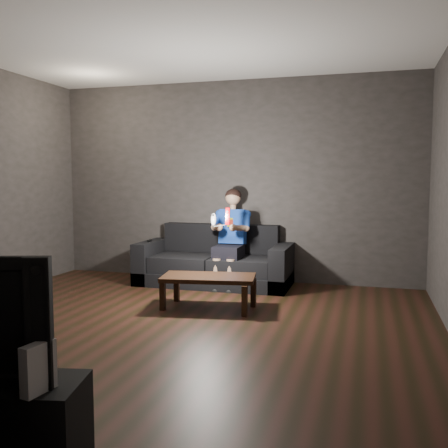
% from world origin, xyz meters
% --- Properties ---
extents(floor, '(5.00, 5.00, 0.00)m').
position_xyz_m(floor, '(0.00, 0.00, 0.00)').
color(floor, black).
rests_on(floor, ground).
extents(back_wall, '(5.00, 0.04, 2.70)m').
position_xyz_m(back_wall, '(0.00, 2.50, 1.35)').
color(back_wall, '#33302D').
rests_on(back_wall, ground).
extents(ceiling, '(5.00, 5.00, 0.02)m').
position_xyz_m(ceiling, '(0.00, 0.00, 2.70)').
color(ceiling, white).
rests_on(ceiling, back_wall).
extents(sofa, '(1.99, 0.86, 0.77)m').
position_xyz_m(sofa, '(-0.14, 2.11, 0.25)').
color(sofa, black).
rests_on(sofa, floor).
extents(child, '(0.50, 0.61, 1.23)m').
position_xyz_m(child, '(0.09, 2.07, 0.71)').
color(child, black).
rests_on(child, sofa).
extents(wii_remote_red, '(0.06, 0.08, 0.21)m').
position_xyz_m(wii_remote_red, '(0.18, 1.60, 0.94)').
color(wii_remote_red, '#ED0004').
rests_on(wii_remote_red, child).
extents(nunchuk_white, '(0.08, 0.11, 0.16)m').
position_xyz_m(nunchuk_white, '(0.00, 1.60, 0.90)').
color(nunchuk_white, silver).
rests_on(nunchuk_white, child).
extents(wii_remote_black, '(0.07, 0.14, 0.03)m').
position_xyz_m(wii_remote_black, '(-1.03, 2.04, 0.55)').
color(wii_remote_black, black).
rests_on(wii_remote_black, sofa).
extents(coffee_table, '(1.04, 0.63, 0.36)m').
position_xyz_m(coffee_table, '(0.17, 0.90, 0.31)').
color(coffee_table, black).
rests_on(coffee_table, floor).
extents(wii_console, '(0.08, 0.18, 0.22)m').
position_xyz_m(wii_console, '(0.41, -2.27, 0.56)').
color(wii_console, silver).
rests_on(wii_console, media_console).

